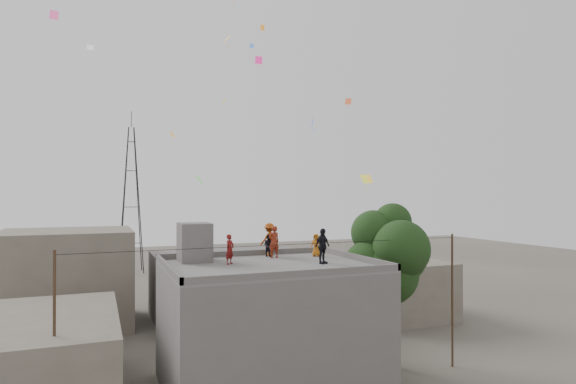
# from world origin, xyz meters

# --- Properties ---
(main_building) EXTENTS (10.00, 8.00, 6.10)m
(main_building) POSITION_xyz_m (0.00, 0.00, 3.05)
(main_building) COLOR #55524F
(main_building) RESTS_ON ground
(parapet) EXTENTS (10.00, 8.00, 0.30)m
(parapet) POSITION_xyz_m (0.00, 0.00, 6.25)
(parapet) COLOR #55524F
(parapet) RESTS_ON main_building
(stair_head_box) EXTENTS (1.60, 1.80, 2.00)m
(stair_head_box) POSITION_xyz_m (-3.20, 2.60, 7.10)
(stair_head_box) COLOR #55524F
(stair_head_box) RESTS_ON main_building
(neighbor_west) EXTENTS (8.00, 10.00, 4.00)m
(neighbor_west) POSITION_xyz_m (-11.00, 2.00, 2.00)
(neighbor_west) COLOR #5E554A
(neighbor_west) RESTS_ON ground
(neighbor_north) EXTENTS (12.00, 9.00, 5.00)m
(neighbor_north) POSITION_xyz_m (2.00, 14.00, 2.50)
(neighbor_north) COLOR #55524F
(neighbor_north) RESTS_ON ground
(neighbor_northwest) EXTENTS (9.00, 8.00, 7.00)m
(neighbor_northwest) POSITION_xyz_m (-10.00, 16.00, 3.50)
(neighbor_northwest) COLOR #5E554A
(neighbor_northwest) RESTS_ON ground
(neighbor_east) EXTENTS (7.00, 8.00, 4.40)m
(neighbor_east) POSITION_xyz_m (14.00, 10.00, 2.20)
(neighbor_east) COLOR #5E554A
(neighbor_east) RESTS_ON ground
(tree) EXTENTS (4.90, 4.60, 9.10)m
(tree) POSITION_xyz_m (7.37, 0.60, 6.10)
(tree) COLOR black
(tree) RESTS_ON ground
(utility_line) EXTENTS (20.12, 0.62, 7.40)m
(utility_line) POSITION_xyz_m (0.50, -1.25, 3.83)
(utility_line) COLOR black
(utility_line) RESTS_ON ground
(transmission_tower) EXTENTS (2.97, 2.97, 20.01)m
(transmission_tower) POSITION_xyz_m (-4.00, 40.00, 9.07)
(transmission_tower) COLOR black
(transmission_tower) RESTS_ON ground
(person_red_adult) EXTENTS (0.70, 0.52, 1.76)m
(person_red_adult) POSITION_xyz_m (1.12, 2.33, 6.98)
(person_red_adult) COLOR maroon
(person_red_adult) RESTS_ON main_building
(person_orange_child) EXTENTS (0.73, 0.73, 1.28)m
(person_orange_child) POSITION_xyz_m (3.57, 2.10, 6.74)
(person_orange_child) COLOR #AC5C13
(person_orange_child) RESTS_ON main_building
(person_dark_child) EXTENTS (0.72, 0.76, 1.24)m
(person_dark_child) POSITION_xyz_m (1.05, 3.06, 6.72)
(person_dark_child) COLOR black
(person_dark_child) RESTS_ON main_building
(person_dark_adult) EXTENTS (1.13, 0.84, 1.78)m
(person_dark_adult) POSITION_xyz_m (2.62, -0.68, 6.99)
(person_dark_adult) COLOR black
(person_dark_adult) RESTS_ON main_building
(person_orange_adult) EXTENTS (1.35, 1.01, 1.86)m
(person_orange_adult) POSITION_xyz_m (1.23, 3.40, 7.03)
(person_orange_adult) COLOR #9C4111
(person_orange_adult) RESTS_ON main_building
(person_red_child) EXTENTS (0.65, 0.62, 1.50)m
(person_red_child) POSITION_xyz_m (-1.76, 0.89, 6.85)
(person_red_child) COLOR maroon
(person_red_child) RESTS_ON main_building
(kites) EXTENTS (19.68, 19.99, 12.95)m
(kites) POSITION_xyz_m (1.45, 6.24, 15.55)
(kites) COLOR orange
(kites) RESTS_ON ground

